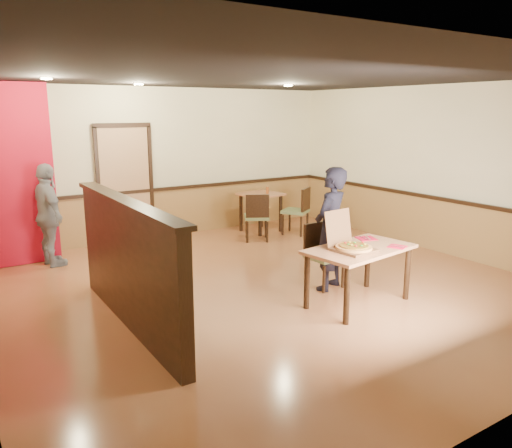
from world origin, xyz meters
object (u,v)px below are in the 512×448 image
Objects in this scene: condiment at (267,190)px; side_table at (261,202)px; side_chair_left at (257,215)px; passerby at (49,215)px; main_table at (359,256)px; pizza_box at (351,246)px; diner at (330,229)px; side_chair_right at (299,209)px; diner_chair at (322,252)px.

side_table is at bearing 121.20° from condiment.
passerby is (-3.51, 0.46, 0.31)m from side_chair_left.
side_chair_left reaches higher than main_table.
pizza_box is at bearing -179.15° from main_table.
diner is (0.06, 0.62, 0.21)m from main_table.
main_table is 0.66m from diner.
side_chair_left is at bearing -139.05° from condiment.
side_chair_right is at bearing -150.50° from side_chair_left.
pizza_box is at bearing -152.92° from passerby.
main_table is at bearing 59.90° from diner.
condiment reaches higher than diner_chair.
side_chair_left reaches higher than side_table.
passerby is at bearing 119.80° from pizza_box.
passerby reaches higher than main_table.
diner_chair is at bearing -110.59° from condiment.
diner is 4.30m from passerby.
passerby reaches higher than side_table.
main_table is 0.78m from diner_chair.
side_table is (-0.49, 0.61, 0.09)m from side_chair_right.
passerby reaches higher than side_chair_left.
condiment is at bearing -82.24° from side_chair_right.
condiment is at bearing 64.74° from main_table.
side_chair_left is 0.98× the size of side_chair_right.
main_table is 4.05m from side_table.
diner is 3.34m from condiment.
diner is (-1.53, -2.66, 0.33)m from side_chair_right.
condiment reaches higher than main_table.
diner reaches higher than side_chair_right.
side_chair_right is 0.72m from condiment.
diner is at bearing -107.61° from side_table.
side_table is 4.13m from pizza_box.
main_table is 10.84× the size of condiment.
diner_chair is 0.97× the size of side_chair_left.
diner_chair is at bearing -144.02° from passerby.
side_table is 6.22× the size of condiment.
diner is at bearing -145.23° from passerby.
main_table is 2.62× the size of pizza_box.
pizza_box reaches higher than main_table.
main_table is at bearing 2.85° from pizza_box.
diner reaches higher than pizza_box.
diner is (-0.56, -2.66, 0.34)m from side_chair_left.
diner_chair is 3.30m from side_table.
diner is 0.69m from pizza_box.
side_table is at bearing -98.98° from side_chair_left.
main_table is at bearing -105.82° from side_table.
side_chair_right reaches higher than side_chair_left.
side_chair_right is 0.58× the size of passerby.
pizza_box is at bearing -108.07° from side_table.
passerby reaches higher than diner_chair.
pizza_box is (-0.24, -0.65, -0.04)m from diner.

